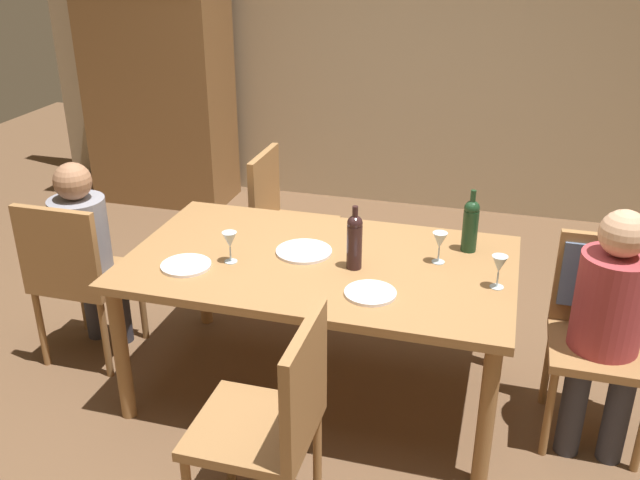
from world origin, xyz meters
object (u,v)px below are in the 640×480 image
(wine_bottle_tall_green, at_px, (471,224))
(dinner_plate_host, at_px, (370,293))
(wine_glass_centre, at_px, (440,241))
(chair_far_left, at_px, (283,216))
(dinner_plate_guest_right, at_px, (186,265))
(wine_bottle_dark_red, at_px, (355,240))
(chair_right_end, at_px, (604,309))
(dining_table, at_px, (320,274))
(armoire_cabinet, at_px, (157,68))
(person_man_bearded, at_px, (85,245))
(chair_near, at_px, (275,416))
(dinner_plate_guest_left, at_px, (304,251))
(wine_glass_near_right, at_px, (230,241))
(chair_left_end, at_px, (76,271))
(person_woman_host, at_px, (609,316))
(wine_glass_near_left, at_px, (499,265))

(wine_bottle_tall_green, bearing_deg, dinner_plate_host, -122.90)
(wine_glass_centre, bearing_deg, chair_far_left, 142.65)
(dinner_plate_guest_right, bearing_deg, wine_bottle_dark_red, 15.17)
(chair_right_end, relative_size, wine_bottle_dark_red, 3.07)
(dining_table, relative_size, chair_right_end, 1.94)
(armoire_cabinet, height_order, dinner_plate_guest_right, armoire_cabinet)
(armoire_cabinet, distance_m, person_man_bearded, 2.40)
(chair_near, xyz_separation_m, dinner_plate_guest_left, (-0.18, 0.95, 0.20))
(wine_glass_near_right, distance_m, dinner_plate_guest_right, 0.23)
(chair_far_left, relative_size, wine_glass_near_right, 6.17)
(wine_bottle_tall_green, xyz_separation_m, wine_glass_near_right, (-1.04, -0.43, -0.03))
(chair_far_left, bearing_deg, chair_left_end, -38.45)
(dinner_plate_host, bearing_deg, person_man_bearded, 169.52)
(chair_right_end, height_order, person_man_bearded, person_man_bearded)
(armoire_cabinet, bearing_deg, dinner_plate_host, -47.92)
(dining_table, xyz_separation_m, wine_bottle_tall_green, (0.65, 0.29, 0.21))
(chair_far_left, xyz_separation_m, chair_near, (0.58, -1.80, 0.00))
(armoire_cabinet, xyz_separation_m, person_woman_host, (3.27, -2.30, -0.45))
(chair_near, bearing_deg, chair_left_end, 59.12)
(chair_left_end, distance_m, person_woman_host, 2.55)
(wine_glass_centre, bearing_deg, wine_glass_near_left, -32.78)
(chair_far_left, bearing_deg, dinner_plate_host, 33.95)
(armoire_cabinet, distance_m, person_woman_host, 4.02)
(chair_near, distance_m, person_man_bearded, 1.65)
(dinner_plate_guest_right, bearing_deg, chair_near, -45.38)
(dinner_plate_guest_left, bearing_deg, chair_left_end, -173.36)
(person_woman_host, height_order, wine_glass_near_right, person_woman_host)
(wine_glass_near_left, bearing_deg, wine_bottle_tall_green, 113.62)
(wine_glass_near_left, distance_m, dinner_plate_guest_left, 0.91)
(chair_left_end, height_order, wine_bottle_tall_green, wine_bottle_tall_green)
(person_man_bearded, height_order, dinner_plate_guest_left, person_man_bearded)
(person_woman_host, distance_m, wine_glass_near_right, 1.68)
(wine_glass_centre, bearing_deg, person_man_bearded, -176.97)
(wine_bottle_dark_red, bearing_deg, person_woman_host, 0.62)
(dining_table, height_order, wine_glass_near_right, wine_glass_near_right)
(dinner_plate_guest_right, bearing_deg, dinner_plate_guest_left, 31.34)
(wine_bottle_dark_red, distance_m, dinner_plate_guest_left, 0.31)
(chair_near, distance_m, dinner_plate_guest_left, 0.99)
(person_woman_host, bearing_deg, wine_bottle_tall_green, -27.01)
(chair_far_left, bearing_deg, dining_table, 28.51)
(dinner_plate_host, relative_size, dinner_plate_guest_left, 0.83)
(chair_near, height_order, wine_glass_near_left, chair_near)
(chair_near, bearing_deg, wine_bottle_dark_red, -5.54)
(chair_far_left, bearing_deg, chair_near, 17.74)
(wine_glass_near_right, height_order, dinner_plate_guest_right, wine_glass_near_right)
(wine_glass_near_left, distance_m, dinner_plate_guest_right, 1.39)
(chair_right_end, height_order, chair_far_left, same)
(wine_bottle_dark_red, relative_size, dinner_plate_guest_right, 1.31)
(wine_glass_near_left, bearing_deg, chair_near, -130.30)
(chair_far_left, relative_size, wine_glass_centre, 6.17)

